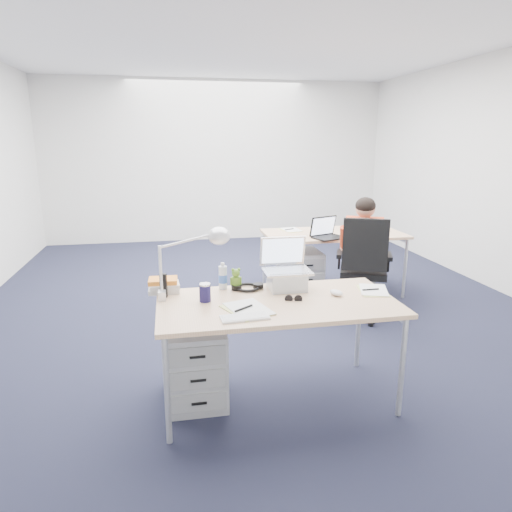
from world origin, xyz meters
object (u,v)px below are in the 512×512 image
at_px(silver_laptop, 287,265).
at_px(wireless_keyboard, 245,317).
at_px(desk_near, 278,308).
at_px(desk_far, 333,236).
at_px(office_chair, 362,288).
at_px(drawer_pedestal_far, 301,274).
at_px(computer_mouse, 336,293).
at_px(dark_laptop, 330,227).
at_px(water_bottle, 223,276).
at_px(book_stack, 164,285).
at_px(far_cup, 360,227).
at_px(can_koozie, 205,292).
at_px(headphones, 247,287).
at_px(bear_figurine, 236,279).
at_px(seated_person, 363,254).
at_px(drawer_pedestal_near, 196,363).
at_px(cordless_phone, 163,286).
at_px(desk_lamp, 183,262).
at_px(sunglasses, 294,299).

height_order(silver_laptop, wireless_keyboard, silver_laptop).
distance_m(desk_near, desk_far, 2.45).
relative_size(office_chair, silver_laptop, 2.93).
relative_size(desk_near, drawer_pedestal_far, 2.91).
xyz_separation_m(office_chair, wireless_keyboard, (-1.49, -1.61, 0.44)).
bearing_deg(computer_mouse, dark_laptop, 48.06).
relative_size(computer_mouse, water_bottle, 0.55).
relative_size(book_stack, far_cup, 2.02).
distance_m(desk_near, can_koozie, 0.50).
relative_size(desk_near, water_bottle, 8.17).
height_order(silver_laptop, dark_laptop, silver_laptop).
bearing_deg(wireless_keyboard, desk_near, 39.04).
bearing_deg(drawer_pedestal_far, computer_mouse, -99.99).
xyz_separation_m(headphones, bear_figurine, (-0.08, 0.01, 0.06)).
distance_m(silver_laptop, book_stack, 0.89).
height_order(seated_person, drawer_pedestal_near, seated_person).
height_order(bear_figurine, cordless_phone, cordless_phone).
xyz_separation_m(drawer_pedestal_near, can_koozie, (0.08, -0.02, 0.52)).
height_order(seated_person, can_koozie, seated_person).
bearing_deg(desk_far, headphones, -125.87).
distance_m(seated_person, book_stack, 2.35).
bearing_deg(bear_figurine, water_bottle, 171.79).
relative_size(silver_laptop, far_cup, 3.38).
distance_m(computer_mouse, can_koozie, 0.91).
bearing_deg(office_chair, headphones, -119.60).
bearing_deg(bear_figurine, desk_far, 63.09).
height_order(desk_near, headphones, headphones).
bearing_deg(water_bottle, dark_laptop, 48.11).
bearing_deg(office_chair, bear_figurine, -121.47).
distance_m(computer_mouse, water_bottle, 0.82).
relative_size(computer_mouse, bear_figurine, 0.67).
bearing_deg(wireless_keyboard, desk_far, 54.41).
height_order(drawer_pedestal_near, silver_laptop, silver_laptop).
relative_size(office_chair, book_stack, 4.91).
bearing_deg(desk_lamp, dark_laptop, 26.96).
relative_size(silver_laptop, sunglasses, 3.02).
xyz_separation_m(seated_person, desk_lamp, (-1.90, -1.34, 0.36)).
relative_size(desk_far, seated_person, 1.31).
xyz_separation_m(water_bottle, sunglasses, (0.44, -0.34, -0.08)).
relative_size(desk_near, silver_laptop, 4.44).
bearing_deg(desk_lamp, water_bottle, 9.89).
xyz_separation_m(cordless_phone, sunglasses, (0.86, -0.24, -0.07)).
relative_size(drawer_pedestal_far, book_stack, 2.55).
bearing_deg(drawer_pedestal_far, headphones, -118.03).
bearing_deg(desk_lamp, bear_figurine, -0.54).
bearing_deg(cordless_phone, desk_far, 61.34).
bearing_deg(silver_laptop, water_bottle, 169.48).
bearing_deg(office_chair, sunglasses, -106.52).
distance_m(book_stack, desk_lamp, 0.30).
relative_size(desk_far, book_stack, 7.43).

